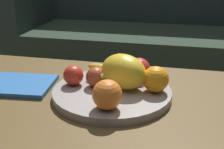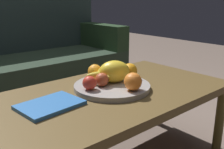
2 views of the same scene
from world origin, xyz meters
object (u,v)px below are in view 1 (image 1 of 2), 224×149
(banana_bunch, at_px, (111,74))
(fruit_bowl, at_px, (112,93))
(apple_front, at_px, (96,77))
(orange_front, at_px, (120,64))
(orange_right, at_px, (156,79))
(apple_right, at_px, (139,69))
(coffee_table, at_px, (97,109))
(couch, at_px, (145,41))
(magazine, at_px, (16,85))
(melon_large_front, at_px, (123,71))
(orange_left, at_px, (107,95))
(apple_left, at_px, (73,75))

(banana_bunch, bearing_deg, fruit_bowl, -73.71)
(apple_front, height_order, banana_bunch, apple_front)
(orange_front, xyz_separation_m, orange_right, (0.14, -0.12, 0.00))
(fruit_bowl, bearing_deg, apple_right, 54.78)
(coffee_table, height_order, banana_bunch, banana_bunch)
(fruit_bowl, bearing_deg, orange_front, 91.05)
(couch, distance_m, banana_bunch, 1.07)
(orange_right, xyz_separation_m, magazine, (-0.47, -0.01, -0.06))
(apple_front, distance_m, banana_bunch, 0.06)
(couch, relative_size, orange_right, 20.89)
(melon_large_front, bearing_deg, apple_right, 64.43)
(orange_left, distance_m, apple_left, 0.20)
(orange_front, bearing_deg, apple_left, -135.01)
(orange_right, bearing_deg, fruit_bowl, -174.21)
(orange_right, height_order, apple_left, orange_right)
(couch, relative_size, apple_left, 25.78)
(orange_right, relative_size, magazine, 0.33)
(orange_right, bearing_deg, banana_bunch, 162.44)
(apple_front, distance_m, apple_left, 0.08)
(orange_left, height_order, orange_right, orange_left)
(orange_front, xyz_separation_m, orange_left, (0.02, -0.26, 0.00))
(apple_front, bearing_deg, fruit_bowl, -10.50)
(melon_large_front, bearing_deg, apple_front, -173.55)
(orange_left, xyz_separation_m, orange_right, (0.12, 0.14, -0.00))
(melon_large_front, height_order, magazine, melon_large_front)
(apple_left, bearing_deg, orange_front, 44.99)
(orange_left, bearing_deg, coffee_table, 119.17)
(coffee_table, height_order, orange_left, orange_left)
(fruit_bowl, distance_m, apple_front, 0.07)
(couch, distance_m, melon_large_front, 1.12)
(apple_right, relative_size, magazine, 0.30)
(orange_front, distance_m, apple_left, 0.18)
(magazine, bearing_deg, coffee_table, -9.45)
(orange_right, bearing_deg, magazine, -178.44)
(coffee_table, xyz_separation_m, couch, (0.02, 1.14, -0.07))
(fruit_bowl, relative_size, orange_front, 5.00)
(coffee_table, height_order, apple_right, apple_right)
(coffee_table, xyz_separation_m, melon_large_front, (0.08, 0.04, 0.12))
(orange_front, xyz_separation_m, magazine, (-0.34, -0.13, -0.05))
(fruit_bowl, height_order, apple_left, apple_left)
(fruit_bowl, bearing_deg, melon_large_front, 31.74)
(orange_front, relative_size, apple_left, 1.14)
(magazine, bearing_deg, couch, 68.84)
(fruit_bowl, xyz_separation_m, apple_right, (0.07, 0.10, 0.05))
(orange_front, height_order, orange_left, orange_left)
(orange_left, relative_size, apple_right, 1.10)
(orange_left, bearing_deg, apple_left, 137.05)
(melon_large_front, distance_m, orange_left, 0.15)
(apple_front, xyz_separation_m, banana_bunch, (0.04, 0.05, -0.00))
(apple_front, bearing_deg, coffee_table, -71.70)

